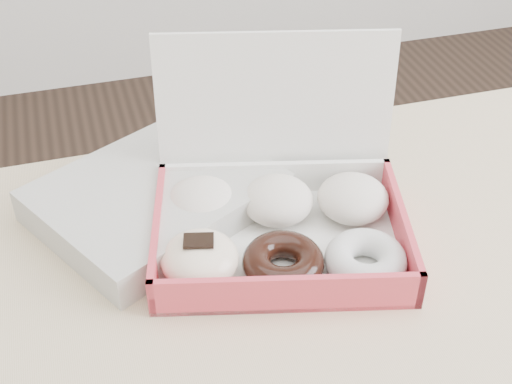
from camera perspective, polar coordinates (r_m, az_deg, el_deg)
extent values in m
cube|color=tan|center=(0.74, 15.73, -11.34)|extent=(1.20, 0.80, 0.04)
cube|color=white|center=(0.78, 1.92, -4.22)|extent=(0.31, 0.26, 0.01)
cube|color=#DC3E4B|center=(0.70, 2.48, -8.20)|extent=(0.26, 0.07, 0.04)
cube|color=white|center=(0.84, 1.51, 1.08)|extent=(0.26, 0.07, 0.04)
cube|color=#DC3E4B|center=(0.77, -7.83, -3.35)|extent=(0.05, 0.19, 0.04)
cube|color=#DC3E4B|center=(0.79, 11.51, -2.81)|extent=(0.05, 0.19, 0.04)
cube|color=white|center=(0.82, 1.51, 6.22)|extent=(0.27, 0.08, 0.20)
ellipsoid|color=silver|center=(0.80, -4.38, -0.80)|extent=(0.10, 0.10, 0.05)
ellipsoid|color=silver|center=(0.80, 1.73, -0.65)|extent=(0.10, 0.10, 0.05)
ellipsoid|color=silver|center=(0.81, 7.76, -0.50)|extent=(0.10, 0.10, 0.05)
ellipsoid|color=#F7E0C0|center=(0.73, -4.53, -5.34)|extent=(0.10, 0.10, 0.05)
cube|color=black|center=(0.71, -4.62, -3.90)|extent=(0.03, 0.03, 0.00)
torus|color=black|center=(0.74, 2.19, -5.62)|extent=(0.10, 0.10, 0.03)
torus|color=white|center=(0.75, 8.77, -5.38)|extent=(0.10, 0.10, 0.03)
cube|color=beige|center=(0.83, -8.03, -0.38)|extent=(0.32, 0.30, 0.04)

